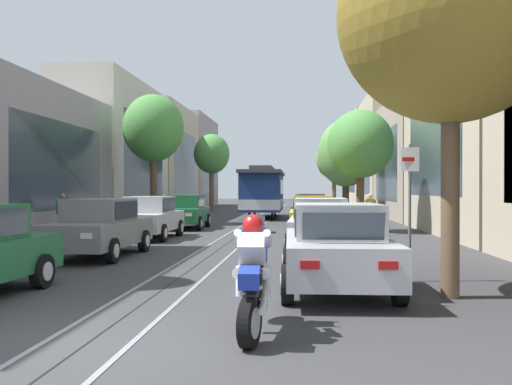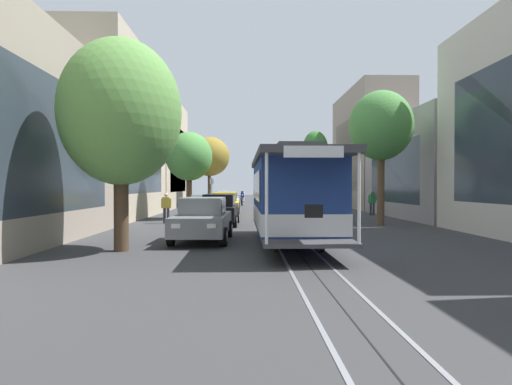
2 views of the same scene
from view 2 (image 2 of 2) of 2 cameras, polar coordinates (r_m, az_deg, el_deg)
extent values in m
plane|color=#38383A|center=(19.42, 3.33, -5.06)|extent=(160.32, 160.32, 0.00)
cube|color=gray|center=(15.13, 6.73, -6.73)|extent=(0.08, 72.13, 0.01)
cube|color=gray|center=(15.01, 2.69, -6.78)|extent=(0.08, 72.13, 0.01)
cube|color=black|center=(15.06, 4.71, -6.76)|extent=(0.03, 72.13, 0.01)
cube|color=gray|center=(42.26, 14.64, 5.44)|extent=(4.39, 12.53, 10.81)
cube|color=#2D3842|center=(41.67, 11.74, 4.77)|extent=(0.04, 8.98, 6.49)
cube|color=gray|center=(30.25, 22.39, 3.03)|extent=(5.54, 12.53, 6.37)
cube|color=#2D3842|center=(29.24, 17.44, 2.50)|extent=(0.04, 8.98, 3.82)
cube|color=#BCAD93|center=(41.57, -13.77, 4.90)|extent=(5.34, 12.53, 9.92)
cube|color=#2D3842|center=(41.05, -10.14, 4.27)|extent=(0.04, 8.98, 5.95)
cube|color=#BCAD93|center=(29.09, -18.21, 7.22)|extent=(4.26, 12.53, 10.50)
cube|color=#2D3842|center=(28.50, -14.11, 6.31)|extent=(0.04, 8.98, 6.30)
cube|color=#2D3842|center=(16.16, -24.23, 5.53)|extent=(0.04, 8.98, 4.45)
cube|color=#1E6038|center=(42.75, 5.04, -0.97)|extent=(1.94, 4.36, 0.66)
cube|color=#1E6038|center=(42.58, 5.06, -0.13)|extent=(1.54, 2.11, 0.60)
cube|color=#2D3842|center=(43.42, 4.97, -0.14)|extent=(1.34, 0.27, 0.47)
cube|color=#2D3842|center=(41.41, 5.19, -0.18)|extent=(1.30, 0.24, 0.45)
cube|color=#2D3842|center=(42.53, 4.06, -0.13)|extent=(0.09, 1.81, 0.47)
cube|color=#2D3842|center=(42.65, 6.06, -0.13)|extent=(0.09, 1.81, 0.47)
cube|color=white|center=(44.86, 4.12, -0.76)|extent=(0.28, 0.05, 0.14)
cube|color=#B21414|center=(40.55, 4.50, -0.93)|extent=(0.28, 0.05, 0.12)
cube|color=white|center=(44.94, 5.54, -0.75)|extent=(0.28, 0.05, 0.14)
cube|color=#B21414|center=(40.64, 6.07, -0.92)|extent=(0.28, 0.05, 0.12)
cylinder|color=black|center=(44.03, 3.76, -1.34)|extent=(0.22, 0.65, 0.64)
cylinder|color=silver|center=(44.02, 3.62, -1.34)|extent=(0.03, 0.35, 0.35)
cylinder|color=black|center=(44.17, 6.04, -1.34)|extent=(0.22, 0.65, 0.64)
cylinder|color=silver|center=(44.18, 6.19, -1.34)|extent=(0.03, 0.35, 0.35)
cylinder|color=black|center=(41.37, 3.97, -1.48)|extent=(0.22, 0.65, 0.64)
cylinder|color=silver|center=(41.36, 3.82, -1.48)|extent=(0.03, 0.35, 0.35)
cylinder|color=black|center=(41.51, 6.40, -1.48)|extent=(0.22, 0.65, 0.64)
cylinder|color=silver|center=(41.53, 6.55, -1.48)|extent=(0.03, 0.35, 0.35)
cube|color=slate|center=(36.63, 5.84, -1.27)|extent=(1.86, 4.32, 0.66)
cube|color=slate|center=(36.46, 5.87, -0.29)|extent=(1.50, 2.08, 0.60)
cube|color=#2D3842|center=(37.29, 5.72, -0.30)|extent=(1.33, 0.24, 0.47)
cube|color=#2D3842|center=(35.29, 6.08, -0.36)|extent=(1.30, 0.22, 0.45)
cube|color=#2D3842|center=(36.38, 4.70, -0.29)|extent=(0.05, 1.81, 0.47)
cube|color=#2D3842|center=(36.55, 7.03, -0.29)|extent=(0.05, 1.81, 0.47)
cube|color=white|center=(38.71, 4.66, -1.01)|extent=(0.28, 0.04, 0.14)
cube|color=#B21414|center=(34.42, 5.32, -1.24)|extent=(0.28, 0.04, 0.12)
cube|color=white|center=(38.83, 6.30, -1.01)|extent=(0.28, 0.04, 0.14)
cube|color=#B21414|center=(34.55, 7.16, -1.24)|extent=(0.28, 0.04, 0.12)
cylinder|color=black|center=(37.88, 4.29, -1.70)|extent=(0.21, 0.64, 0.64)
cylinder|color=silver|center=(37.87, 4.12, -1.70)|extent=(0.02, 0.35, 0.35)
cylinder|color=black|center=(38.07, 6.93, -1.69)|extent=(0.21, 0.64, 0.64)
cylinder|color=silver|center=(38.08, 7.10, -1.69)|extent=(0.02, 0.35, 0.35)
cylinder|color=black|center=(35.23, 4.66, -1.89)|extent=(0.21, 0.64, 0.64)
cylinder|color=silver|center=(35.22, 4.48, -1.89)|extent=(0.02, 0.35, 0.35)
cylinder|color=black|center=(35.43, 7.49, -1.88)|extent=(0.21, 0.64, 0.64)
cylinder|color=silver|center=(35.45, 7.67, -1.88)|extent=(0.02, 0.35, 0.35)
cube|color=#B7B7BC|center=(31.06, 7.48, -1.65)|extent=(1.80, 4.30, 0.66)
cube|color=#B7B7BC|center=(30.89, 7.53, -0.50)|extent=(1.48, 2.06, 0.60)
cube|color=#2D3842|center=(31.71, 7.29, -0.50)|extent=(1.33, 0.22, 0.47)
cube|color=#2D3842|center=(29.72, 7.88, -0.59)|extent=(1.30, 0.20, 0.45)
cube|color=#2D3842|center=(30.78, 6.15, -0.50)|extent=(0.03, 1.81, 0.47)
cube|color=#2D3842|center=(31.01, 8.89, -0.49)|extent=(0.03, 1.81, 0.47)
cube|color=white|center=(33.11, 5.95, -1.32)|extent=(0.28, 0.04, 0.14)
cube|color=#B21414|center=(28.83, 7.05, -1.65)|extent=(0.28, 0.04, 0.12)
cube|color=white|center=(33.27, 7.86, -1.32)|extent=(0.28, 0.04, 0.14)
cube|color=#B21414|center=(29.02, 9.23, -1.63)|extent=(0.28, 0.04, 0.12)
cylinder|color=black|center=(32.27, 5.57, -2.14)|extent=(0.20, 0.64, 0.64)
cylinder|color=silver|center=(32.26, 5.38, -2.14)|extent=(0.02, 0.35, 0.35)
cylinder|color=black|center=(32.53, 8.65, -2.12)|extent=(0.20, 0.64, 0.64)
cylinder|color=silver|center=(32.55, 8.84, -2.12)|extent=(0.02, 0.35, 0.35)
cylinder|color=black|center=(29.63, 6.19, -2.41)|extent=(0.20, 0.64, 0.64)
cylinder|color=silver|center=(29.61, 5.98, -2.41)|extent=(0.02, 0.35, 0.35)
cylinder|color=black|center=(29.91, 9.54, -2.38)|extent=(0.20, 0.64, 0.64)
cylinder|color=silver|center=(29.93, 9.75, -2.38)|extent=(0.02, 0.35, 0.35)
cube|color=#1E6038|center=(25.67, 8.83, -2.18)|extent=(1.92, 4.35, 0.66)
cube|color=#1E6038|center=(25.50, 8.91, -0.78)|extent=(1.53, 2.10, 0.60)
cube|color=#2D3842|center=(26.32, 8.53, -0.77)|extent=(1.34, 0.26, 0.47)
cube|color=#2D3842|center=(24.35, 9.48, -0.90)|extent=(1.30, 0.23, 0.45)
cube|color=#2D3842|center=(25.36, 7.25, -0.79)|extent=(0.08, 1.81, 0.47)
cube|color=#2D3842|center=(25.67, 10.54, -0.77)|extent=(0.08, 1.81, 0.47)
cube|color=white|center=(27.69, 6.79, -1.75)|extent=(0.28, 0.05, 0.14)
cube|color=#B21414|center=(23.44, 8.57, -2.22)|extent=(0.28, 0.05, 0.12)
cube|color=white|center=(27.90, 9.05, -1.73)|extent=(0.28, 0.05, 0.14)
cube|color=#B21414|center=(23.69, 11.22, -2.19)|extent=(0.28, 0.05, 0.12)
cylinder|color=black|center=(26.84, 6.41, -2.75)|extent=(0.22, 0.65, 0.64)
cylinder|color=silver|center=(26.82, 6.18, -2.75)|extent=(0.03, 0.35, 0.35)
cylinder|color=black|center=(27.18, 10.08, -2.71)|extent=(0.22, 0.65, 0.64)
cylinder|color=silver|center=(27.21, 10.31, -2.71)|extent=(0.03, 0.35, 0.35)
cylinder|color=black|center=(24.22, 7.43, -3.14)|extent=(0.22, 0.65, 0.64)
cylinder|color=silver|center=(24.20, 7.18, -3.14)|extent=(0.03, 0.35, 0.35)
cylinder|color=black|center=(24.60, 11.48, -3.08)|extent=(0.22, 0.65, 0.64)
cylinder|color=silver|center=(24.62, 11.73, -3.08)|extent=(0.03, 0.35, 0.35)
cube|color=#B7B7BC|center=(40.95, -3.58, -1.05)|extent=(1.91, 4.34, 0.66)
cube|color=#B7B7BC|center=(41.08, -3.57, -0.16)|extent=(1.53, 2.10, 0.60)
cube|color=#2D3842|center=(40.25, -3.59, -0.21)|extent=(1.34, 0.25, 0.47)
cube|color=#2D3842|center=(42.27, -3.55, -0.16)|extent=(1.30, 0.23, 0.45)
cube|color=#2D3842|center=(41.08, -2.53, -0.16)|extent=(0.07, 1.81, 0.47)
cube|color=#2D3842|center=(41.10, -4.62, -0.16)|extent=(0.07, 1.81, 0.47)
cube|color=white|center=(38.78, -2.80, -1.00)|extent=(0.28, 0.05, 0.14)
cube|color=#B21414|center=(43.10, -2.79, -0.82)|extent=(0.28, 0.05, 0.12)
cube|color=white|center=(38.80, -4.44, -1.01)|extent=(0.28, 0.05, 0.14)
cube|color=#B21414|center=(43.12, -4.28, -0.82)|extent=(0.28, 0.05, 0.12)
cylinder|color=black|center=(39.63, -2.33, -1.59)|extent=(0.22, 0.64, 0.64)
cylinder|color=silver|center=(39.63, -2.17, -1.59)|extent=(0.03, 0.35, 0.35)
cylinder|color=black|center=(39.65, -4.87, -1.59)|extent=(0.22, 0.64, 0.64)
cylinder|color=silver|center=(39.66, -5.03, -1.59)|extent=(0.03, 0.35, 0.35)
cylinder|color=black|center=(42.29, -2.36, -1.43)|extent=(0.22, 0.64, 0.64)
cylinder|color=silver|center=(42.29, -2.21, -1.43)|extent=(0.03, 0.35, 0.35)
cylinder|color=black|center=(42.31, -4.74, -1.43)|extent=(0.22, 0.64, 0.64)
cylinder|color=silver|center=(42.32, -4.89, -1.43)|extent=(0.03, 0.35, 0.35)
cube|color=silver|center=(34.49, -3.85, -1.40)|extent=(1.89, 4.34, 0.66)
cube|color=silver|center=(34.62, -3.84, -0.35)|extent=(1.52, 2.09, 0.60)
cube|color=#2D3842|center=(33.78, -3.93, -0.41)|extent=(1.34, 0.25, 0.47)
cube|color=#2D3842|center=(35.80, -3.71, -0.34)|extent=(1.30, 0.22, 0.45)
cube|color=#2D3842|center=(34.58, -2.60, -0.35)|extent=(0.07, 1.81, 0.47)
cube|color=#2D3842|center=(34.68, -5.07, -0.35)|extent=(0.07, 1.81, 0.47)
cube|color=white|center=(32.30, -3.11, -1.37)|extent=(0.28, 0.05, 0.14)
cube|color=#B21414|center=(36.61, -2.76, -1.11)|extent=(0.28, 0.05, 0.12)
cube|color=white|center=(32.37, -5.08, -1.37)|extent=(0.28, 0.05, 0.14)
cube|color=#B21414|center=(36.68, -4.50, -1.11)|extent=(0.28, 0.05, 0.12)
cylinder|color=black|center=(33.13, -2.48, -2.06)|extent=(0.21, 0.64, 0.64)
cylinder|color=silver|center=(33.12, -2.29, -2.06)|extent=(0.03, 0.35, 0.35)
cylinder|color=black|center=(33.25, -5.51, -2.05)|extent=(0.21, 0.64, 0.64)
cylinder|color=silver|center=(33.26, -5.70, -2.05)|extent=(0.03, 0.35, 0.35)
cylinder|color=black|center=(35.79, -2.31, -1.85)|extent=(0.21, 0.64, 0.64)
cylinder|color=silver|center=(35.79, -2.13, -1.85)|extent=(0.03, 0.35, 0.35)
cylinder|color=black|center=(35.90, -5.12, -1.84)|extent=(0.21, 0.64, 0.64)
cylinder|color=silver|center=(35.91, -5.29, -1.84)|extent=(0.03, 0.35, 0.35)
cube|color=gold|center=(28.46, -4.11, -1.87)|extent=(1.83, 4.31, 0.66)
cube|color=gold|center=(28.59, -4.10, -0.60)|extent=(1.49, 2.07, 0.60)
cube|color=#2D3842|center=(27.75, -4.17, -0.68)|extent=(1.33, 0.23, 0.47)
cube|color=#2D3842|center=(29.77, -4.01, -0.58)|extent=(1.30, 0.21, 0.45)
cube|color=#2D3842|center=(28.57, -2.60, -0.60)|extent=(0.04, 1.81, 0.47)
cube|color=#2D3842|center=(28.63, -5.60, -0.60)|extent=(0.04, 1.81, 0.47)
cube|color=white|center=(26.28, -3.09, -1.88)|extent=(0.28, 0.04, 0.14)
cube|color=#B21414|center=(30.60, -2.90, -1.50)|extent=(0.28, 0.04, 0.12)
cube|color=white|center=(26.33, -5.52, -1.88)|extent=(0.28, 0.04, 0.14)
cube|color=#B21414|center=(30.64, -4.99, -1.50)|extent=(0.28, 0.04, 0.12)
cylinder|color=black|center=(27.13, -2.37, -2.70)|extent=(0.20, 0.64, 0.64)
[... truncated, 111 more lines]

